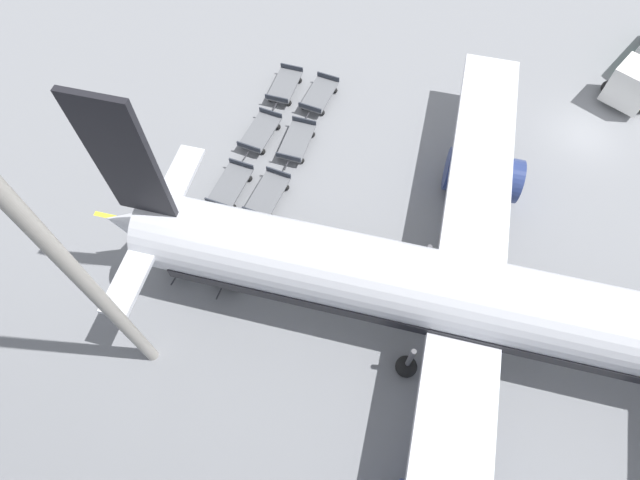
% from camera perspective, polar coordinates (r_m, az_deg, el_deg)
% --- Properties ---
extents(ground_plane, '(500.00, 500.00, 0.00)m').
position_cam_1_polar(ground_plane, '(36.28, 27.98, 10.58)').
color(ground_plane, gray).
extents(airplane, '(33.59, 36.99, 12.14)m').
position_cam_1_polar(airplane, '(23.29, 18.56, -6.90)').
color(airplane, silver).
rests_on(airplane, ground_plane).
extents(baggage_dolly_row_near_col_a, '(3.89, 1.82, 0.92)m').
position_cam_1_polar(baggage_dolly_row_near_col_a, '(34.66, -4.07, 17.16)').
color(baggage_dolly_row_near_col_a, slate).
rests_on(baggage_dolly_row_near_col_a, ground_plane).
extents(baggage_dolly_row_near_col_b, '(3.88, 1.78, 0.92)m').
position_cam_1_polar(baggage_dolly_row_near_col_b, '(31.88, -6.84, 12.10)').
color(baggage_dolly_row_near_col_b, slate).
rests_on(baggage_dolly_row_near_col_b, ground_plane).
extents(baggage_dolly_row_near_col_c, '(3.85, 1.72, 0.92)m').
position_cam_1_polar(baggage_dolly_row_near_col_c, '(29.48, -10.21, 6.08)').
color(baggage_dolly_row_near_col_c, slate).
rests_on(baggage_dolly_row_near_col_c, ground_plane).
extents(baggage_dolly_row_near_col_d, '(3.87, 1.75, 0.92)m').
position_cam_1_polar(baggage_dolly_row_near_col_d, '(27.59, -14.36, -1.02)').
color(baggage_dolly_row_near_col_d, slate).
rests_on(baggage_dolly_row_near_col_d, ground_plane).
extents(baggage_dolly_row_mid_a_col_a, '(3.88, 1.79, 0.92)m').
position_cam_1_polar(baggage_dolly_row_mid_a_col_a, '(33.95, -0.09, 16.22)').
color(baggage_dolly_row_mid_a_col_a, slate).
rests_on(baggage_dolly_row_mid_a_col_a, ground_plane).
extents(baggage_dolly_row_mid_a_col_b, '(3.89, 1.81, 0.92)m').
position_cam_1_polar(baggage_dolly_row_mid_a_col_b, '(31.20, -2.69, 11.17)').
color(baggage_dolly_row_mid_a_col_b, slate).
rests_on(baggage_dolly_row_mid_a_col_b, ground_plane).
extents(baggage_dolly_row_mid_a_col_c, '(3.88, 1.78, 0.92)m').
position_cam_1_polar(baggage_dolly_row_mid_a_col_c, '(28.81, -6.03, 5.14)').
color(baggage_dolly_row_mid_a_col_c, slate).
rests_on(baggage_dolly_row_mid_a_col_c, ground_plane).
extents(baggage_dolly_row_mid_a_col_d, '(3.86, 1.73, 0.92)m').
position_cam_1_polar(baggage_dolly_row_mid_a_col_d, '(26.75, -9.78, -2.46)').
color(baggage_dolly_row_mid_a_col_d, slate).
rests_on(baggage_dolly_row_mid_a_col_d, ground_plane).
extents(stand_guidance_stripe, '(3.45, 27.50, 0.01)m').
position_cam_1_polar(stand_guidance_stripe, '(26.84, 1.11, -2.79)').
color(stand_guidance_stripe, yellow).
rests_on(stand_guidance_stripe, ground_plane).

